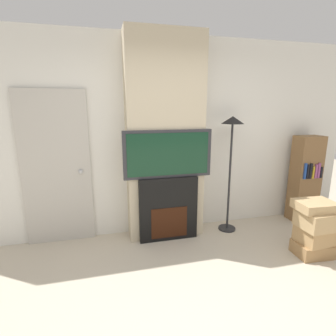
% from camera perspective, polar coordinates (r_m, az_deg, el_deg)
% --- Properties ---
extents(wall_back, '(6.00, 0.06, 2.70)m').
position_cam_1_polar(wall_back, '(3.69, -1.36, 6.55)').
color(wall_back, silver).
rests_on(wall_back, ground_plane).
extents(chimney_breast, '(1.02, 0.33, 2.70)m').
position_cam_1_polar(chimney_breast, '(3.50, -0.65, 6.20)').
color(chimney_breast, beige).
rests_on(chimney_breast, ground_plane).
extents(fireplace, '(0.79, 0.15, 0.88)m').
position_cam_1_polar(fireplace, '(3.57, 0.00, -8.85)').
color(fireplace, black).
rests_on(fireplace, ground_plane).
extents(television, '(1.16, 0.07, 0.62)m').
position_cam_1_polar(television, '(3.36, 0.01, 3.07)').
color(television, '#2D2D33').
rests_on(television, fireplace).
extents(floor_lamp, '(0.31, 0.31, 1.65)m').
position_cam_1_polar(floor_lamp, '(3.72, 13.68, 5.68)').
color(floor_lamp, '#262628').
rests_on(floor_lamp, ground_plane).
extents(box_stack, '(0.48, 0.40, 0.69)m').
position_cam_1_polar(box_stack, '(3.68, 29.43, -11.29)').
color(box_stack, '#A37A4C').
rests_on(box_stack, ground_plane).
extents(bookshelf, '(0.40, 0.29, 1.35)m').
position_cam_1_polar(bookshelf, '(4.64, 27.66, -2.08)').
color(bookshelf, brown).
rests_on(bookshelf, ground_plane).
extents(entry_door, '(0.85, 0.09, 1.99)m').
position_cam_1_polar(entry_door, '(3.65, -23.13, -0.25)').
color(entry_door, '#BCB7AD').
rests_on(entry_door, ground_plane).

